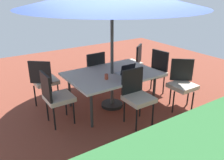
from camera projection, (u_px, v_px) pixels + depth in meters
ground_plane at (112, 106)px, 4.88m from camera, size 10.00×10.00×0.02m
dining_table at (112, 75)px, 4.62m from camera, size 1.75×1.22×0.72m
chair_southeast at (44, 79)px, 4.75m from camera, size 0.58×0.59×0.98m
chair_northwest at (182, 82)px, 4.63m from camera, size 0.58×0.58×0.98m
chair_southwest at (133, 62)px, 5.88m from camera, size 0.58×0.58×0.98m
chair_north at (137, 94)px, 4.10m from camera, size 0.46×0.47×0.98m
chair_west at (155, 70)px, 5.27m from camera, size 0.49×0.48×0.98m
chair_south at (93, 70)px, 5.27m from camera, size 0.46×0.47×0.98m
chair_east at (56, 95)px, 4.05m from camera, size 0.46×0.46×0.98m
laptop at (126, 72)px, 4.55m from camera, size 0.33×0.26×0.21m
cup at (106, 77)px, 4.29m from camera, size 0.07×0.07×0.10m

